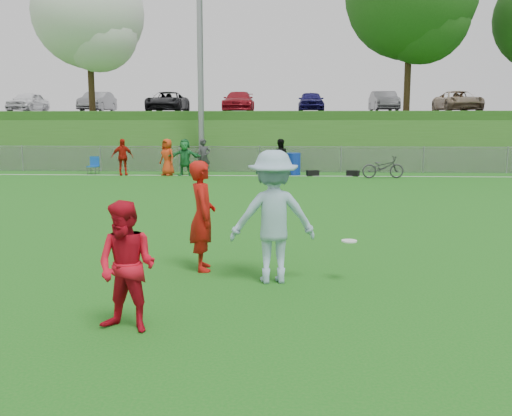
# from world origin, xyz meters

# --- Properties ---
(ground) EXTENTS (120.00, 120.00, 0.00)m
(ground) POSITION_xyz_m (0.00, 0.00, 0.00)
(ground) COLOR #156515
(ground) RESTS_ON ground
(sideline_far) EXTENTS (60.00, 0.10, 0.01)m
(sideline_far) POSITION_xyz_m (0.00, 18.00, 0.01)
(sideline_far) COLOR white
(sideline_far) RESTS_ON ground
(fence) EXTENTS (58.00, 0.06, 1.30)m
(fence) POSITION_xyz_m (0.00, 20.00, 0.65)
(fence) COLOR gray
(fence) RESTS_ON ground
(light_pole) EXTENTS (1.20, 0.40, 12.15)m
(light_pole) POSITION_xyz_m (-3.00, 20.80, 6.71)
(light_pole) COLOR gray
(light_pole) RESTS_ON ground
(berm) EXTENTS (120.00, 18.00, 3.00)m
(berm) POSITION_xyz_m (0.00, 31.00, 1.50)
(berm) COLOR #265919
(berm) RESTS_ON ground
(parking_lot) EXTENTS (120.00, 12.00, 0.10)m
(parking_lot) POSITION_xyz_m (0.00, 33.00, 3.05)
(parking_lot) COLOR black
(parking_lot) RESTS_ON berm
(tree_white_flowering) EXTENTS (6.30, 6.30, 8.78)m
(tree_white_flowering) POSITION_xyz_m (-9.84, 24.92, 8.32)
(tree_white_flowering) COLOR black
(tree_white_flowering) RESTS_ON berm
(car_row) EXTENTS (32.04, 5.18, 1.44)m
(car_row) POSITION_xyz_m (-1.17, 32.00, 3.82)
(car_row) COLOR white
(car_row) RESTS_ON parking_lot
(spectator_row) EXTENTS (8.28, 0.92, 1.69)m
(spectator_row) POSITION_xyz_m (-2.97, 18.00, 0.85)
(spectator_row) COLOR #B4190C
(spectator_row) RESTS_ON ground
(gear_bags) EXTENTS (7.58, 0.58, 0.26)m
(gear_bags) POSITION_xyz_m (1.22, 18.10, 0.13)
(gear_bags) COLOR black
(gear_bags) RESTS_ON ground
(player_red_left) EXTENTS (0.57, 0.75, 1.86)m
(player_red_left) POSITION_xyz_m (-0.12, 1.22, 0.93)
(player_red_left) COLOR #AF120C
(player_red_left) RESTS_ON ground
(player_red_center) EXTENTS (0.90, 0.79, 1.58)m
(player_red_center) POSITION_xyz_m (-0.61, -1.67, 0.79)
(player_red_center) COLOR red
(player_red_center) RESTS_ON ground
(player_blue) EXTENTS (1.44, 0.97, 2.07)m
(player_blue) POSITION_xyz_m (1.08, 0.56, 1.03)
(player_blue) COLOR #92B5CB
(player_blue) RESTS_ON ground
(frisbee) EXTENTS (0.24, 0.24, 0.02)m
(frisbee) POSITION_xyz_m (2.28, 0.61, 0.65)
(frisbee) COLOR silver
(frisbee) RESTS_ON ground
(recycling_bin) EXTENTS (0.86, 0.86, 1.02)m
(recycling_bin) POSITION_xyz_m (1.64, 18.58, 0.51)
(recycling_bin) COLOR #0F2EA3
(recycling_bin) RESTS_ON ground
(camp_chair) EXTENTS (0.49, 0.50, 0.83)m
(camp_chair) POSITION_xyz_m (-7.86, 18.45, 0.24)
(camp_chair) COLOR #0F4CAA
(camp_chair) RESTS_ON ground
(bicycle) EXTENTS (1.91, 0.85, 0.97)m
(bicycle) POSITION_xyz_m (5.58, 17.20, 0.49)
(bicycle) COLOR #2A2A2D
(bicycle) RESTS_ON ground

